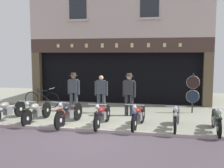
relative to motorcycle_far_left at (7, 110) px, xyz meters
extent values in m
cube|color=gray|center=(3.48, 4.13, -0.46)|extent=(21.19, 10.00, 0.08)
cube|color=#AD9D98|center=(3.48, -0.79, -0.41)|extent=(21.19, 0.16, 0.18)
cube|color=black|center=(3.48, 6.43, 0.88)|extent=(8.46, 4.00, 2.60)
cube|color=brown|center=(-0.90, 4.31, 0.88)|extent=(0.44, 0.36, 2.60)
cube|color=brown|center=(7.86, 4.31, 0.88)|extent=(0.44, 0.36, 2.60)
cube|color=#23282D|center=(3.48, 4.68, 1.01)|extent=(8.09, 0.03, 2.18)
cube|color=#45302A|center=(3.48, 4.25, 2.53)|extent=(9.19, 0.24, 0.70)
cube|color=#DBC684|center=(0.41, 4.11, 2.53)|extent=(0.14, 0.03, 0.17)
cube|color=#DBC684|center=(1.15, 4.11, 2.53)|extent=(0.14, 0.03, 0.17)
cube|color=#DBC684|center=(1.92, 4.11, 2.53)|extent=(0.14, 0.03, 0.19)
cube|color=#DBC684|center=(2.74, 4.11, 2.53)|extent=(0.14, 0.03, 0.21)
cube|color=#DBC684|center=(3.47, 4.11, 2.53)|extent=(0.14, 0.03, 0.21)
cube|color=#DBC684|center=(4.23, 4.11, 2.53)|extent=(0.14, 0.03, 0.21)
cube|color=#DBC684|center=(5.03, 4.11, 2.53)|extent=(0.14, 0.03, 0.20)
cube|color=#DBC684|center=(5.80, 4.11, 2.53)|extent=(0.14, 0.03, 0.19)
cube|color=#DBC684|center=(6.52, 4.11, 2.53)|extent=(0.14, 0.03, 0.16)
cube|color=#C2ACA5|center=(3.48, 4.33, 4.49)|extent=(9.19, 0.40, 3.22)
cube|color=#23282D|center=(1.49, 4.11, 4.49)|extent=(0.90, 0.02, 1.30)
cube|color=#C2ACA5|center=(1.49, 4.08, 3.79)|extent=(1.10, 0.12, 0.10)
cube|color=#23282D|center=(5.05, 4.11, 4.49)|extent=(0.90, 0.02, 1.30)
cube|color=#C2ACA5|center=(5.05, 4.08, 3.79)|extent=(1.10, 0.12, 0.10)
cylinder|color=black|center=(0.09, 0.72, -0.10)|extent=(0.16, 0.64, 0.63)
cylinder|color=silver|center=(0.09, 0.72, -0.10)|extent=(0.13, 0.15, 0.14)
cube|color=#293246|center=(0.00, 0.02, 0.02)|extent=(0.24, 1.30, 0.07)
cube|color=slate|center=(0.00, 0.02, -0.05)|extent=(0.24, 0.34, 0.26)
ellipsoid|color=gray|center=(-0.02, -0.14, 0.22)|extent=(0.28, 0.48, 0.20)
ellipsoid|color=#38281E|center=(0.04, 0.28, 0.20)|extent=(0.24, 0.32, 0.10)
cylinder|color=black|center=(1.15, -0.67, -0.11)|extent=(0.10, 0.62, 0.62)
cylinder|color=silver|center=(1.15, -0.67, -0.11)|extent=(0.11, 0.14, 0.14)
cylinder|color=black|center=(1.23, 0.75, -0.11)|extent=(0.11, 0.62, 0.62)
cylinder|color=silver|center=(1.23, 0.75, -0.11)|extent=(0.12, 0.14, 0.14)
cube|color=black|center=(1.19, 0.04, 0.01)|extent=(0.14, 1.32, 0.07)
cube|color=slate|center=(1.19, 0.04, -0.06)|extent=(0.22, 0.33, 0.26)
ellipsoid|color=gray|center=(1.18, -0.13, 0.21)|extent=(0.24, 0.47, 0.20)
ellipsoid|color=#38281E|center=(1.21, 0.30, 0.19)|extent=(0.22, 0.31, 0.10)
cube|color=black|center=(1.15, -0.67, 0.22)|extent=(0.12, 0.36, 0.04)
sphere|color=silver|center=(1.16, -0.61, 0.39)|extent=(0.15, 0.15, 0.15)
cylinder|color=silver|center=(1.16, -0.61, 0.47)|extent=(0.62, 0.06, 0.02)
cylinder|color=silver|center=(1.16, -0.63, 0.18)|extent=(0.05, 0.29, 0.60)
cylinder|color=black|center=(2.40, -0.77, -0.09)|extent=(0.15, 0.66, 0.66)
cylinder|color=silver|center=(2.40, -0.77, -0.09)|extent=(0.12, 0.16, 0.15)
cylinder|color=black|center=(2.57, 0.60, -0.09)|extent=(0.16, 0.67, 0.66)
cylinder|color=silver|center=(2.57, 0.60, -0.09)|extent=(0.13, 0.16, 0.15)
cube|color=#4F1614|center=(2.48, -0.09, 0.03)|extent=(0.23, 1.28, 0.07)
cube|color=slate|center=(2.48, -0.09, -0.04)|extent=(0.24, 0.34, 0.26)
ellipsoid|color=black|center=(2.46, -0.25, 0.23)|extent=(0.27, 0.48, 0.20)
ellipsoid|color=#38281E|center=(2.52, 0.16, 0.21)|extent=(0.24, 0.32, 0.10)
cube|color=#4F1614|center=(2.40, -0.77, 0.26)|extent=(0.14, 0.37, 0.04)
sphere|color=silver|center=(2.41, -0.71, 0.41)|extent=(0.15, 0.15, 0.15)
cylinder|color=silver|center=(2.41, -0.71, 0.49)|extent=(0.62, 0.10, 0.02)
cylinder|color=silver|center=(2.40, -0.73, 0.20)|extent=(0.07, 0.29, 0.60)
cylinder|color=black|center=(3.66, -0.75, -0.11)|extent=(0.09, 0.62, 0.62)
cylinder|color=silver|center=(3.66, -0.75, -0.11)|extent=(0.11, 0.14, 0.14)
cylinder|color=black|center=(3.72, 0.63, -0.11)|extent=(0.10, 0.62, 0.62)
cylinder|color=silver|center=(3.72, 0.63, -0.11)|extent=(0.12, 0.14, 0.14)
cube|color=black|center=(3.69, -0.06, 0.01)|extent=(0.12, 1.27, 0.07)
cube|color=slate|center=(3.69, -0.06, -0.06)|extent=(0.21, 0.33, 0.26)
ellipsoid|color=maroon|center=(3.68, -0.23, 0.21)|extent=(0.24, 0.47, 0.20)
ellipsoid|color=#38281E|center=(3.70, 0.19, 0.19)|extent=(0.21, 0.31, 0.10)
cube|color=black|center=(3.66, -0.75, 0.22)|extent=(0.11, 0.36, 0.04)
sphere|color=silver|center=(3.67, -0.69, 0.39)|extent=(0.15, 0.15, 0.15)
cylinder|color=silver|center=(3.67, -0.69, 0.47)|extent=(0.62, 0.05, 0.02)
cylinder|color=silver|center=(3.66, -0.71, 0.18)|extent=(0.04, 0.23, 0.62)
cylinder|color=black|center=(4.86, -0.67, -0.10)|extent=(0.15, 0.65, 0.65)
cylinder|color=silver|center=(4.86, -0.67, -0.10)|extent=(0.12, 0.15, 0.14)
cylinder|color=black|center=(5.02, 0.68, -0.10)|extent=(0.16, 0.65, 0.65)
cylinder|color=silver|center=(5.02, 0.68, -0.10)|extent=(0.13, 0.15, 0.14)
cube|color=navy|center=(4.94, 0.00, 0.02)|extent=(0.22, 1.25, 0.07)
cube|color=slate|center=(4.94, 0.00, -0.05)|extent=(0.24, 0.34, 0.26)
ellipsoid|color=maroon|center=(4.92, -0.16, 0.22)|extent=(0.27, 0.48, 0.20)
ellipsoid|color=#38281E|center=(4.97, 0.25, 0.20)|extent=(0.23, 0.32, 0.10)
cube|color=navy|center=(4.86, -0.67, 0.24)|extent=(0.14, 0.37, 0.04)
sphere|color=silver|center=(4.87, -0.61, 0.40)|extent=(0.15, 0.15, 0.15)
cylinder|color=silver|center=(4.87, -0.61, 0.48)|extent=(0.62, 0.10, 0.02)
cylinder|color=silver|center=(4.87, -0.63, 0.19)|extent=(0.07, 0.28, 0.60)
cylinder|color=black|center=(6.14, -0.65, -0.10)|extent=(0.13, 0.64, 0.63)
cylinder|color=silver|center=(6.14, -0.65, -0.10)|extent=(0.11, 0.15, 0.14)
cylinder|color=black|center=(6.26, 0.72, -0.10)|extent=(0.14, 0.64, 0.63)
cylinder|color=silver|center=(6.26, 0.72, -0.10)|extent=(0.12, 0.15, 0.14)
cube|color=gray|center=(6.20, 0.03, 0.02)|extent=(0.19, 1.27, 0.07)
cube|color=slate|center=(6.20, 0.03, -0.05)|extent=(0.23, 0.34, 0.26)
ellipsoid|color=black|center=(6.19, -0.13, 0.22)|extent=(0.26, 0.48, 0.20)
ellipsoid|color=#38281E|center=(6.22, 0.28, 0.20)|extent=(0.23, 0.32, 0.10)
cube|color=gray|center=(6.14, -0.65, 0.23)|extent=(0.13, 0.37, 0.04)
sphere|color=silver|center=(6.14, -0.59, 0.40)|extent=(0.15, 0.15, 0.15)
cylinder|color=silver|center=(6.14, -0.59, 0.48)|extent=(0.62, 0.08, 0.02)
cylinder|color=silver|center=(6.14, -0.61, 0.19)|extent=(0.06, 0.28, 0.60)
cylinder|color=black|center=(7.41, -0.74, -0.11)|extent=(0.11, 0.62, 0.62)
cylinder|color=silver|center=(7.41, -0.74, -0.11)|extent=(0.11, 0.14, 0.14)
cylinder|color=black|center=(7.49, 0.57, -0.11)|extent=(0.12, 0.62, 0.62)
cylinder|color=silver|center=(7.49, 0.57, -0.11)|extent=(0.12, 0.14, 0.14)
cube|color=black|center=(7.45, -0.08, 0.01)|extent=(0.15, 1.22, 0.07)
cube|color=slate|center=(7.45, -0.08, -0.06)|extent=(0.22, 0.33, 0.26)
ellipsoid|color=#33452D|center=(7.44, -0.24, 0.21)|extent=(0.25, 0.47, 0.20)
ellipsoid|color=#38281E|center=(7.46, 0.15, 0.19)|extent=(0.22, 0.31, 0.10)
cube|color=black|center=(7.41, -0.74, 0.22)|extent=(0.12, 0.37, 0.04)
sphere|color=silver|center=(7.41, -0.68, 0.39)|extent=(0.15, 0.15, 0.15)
cylinder|color=silver|center=(7.41, -0.68, 0.47)|extent=(0.62, 0.06, 0.02)
cylinder|color=silver|center=(7.41, -0.70, 0.18)|extent=(0.05, 0.29, 0.60)
cylinder|color=#3D424C|center=(1.99, 2.15, 0.00)|extent=(0.15, 0.15, 0.84)
cylinder|color=#3D424C|center=(1.77, 2.16, 0.00)|extent=(0.15, 0.15, 0.84)
cube|color=#3D424C|center=(1.88, 2.15, 0.70)|extent=(0.40, 0.25, 0.60)
cube|color=silver|center=(1.89, 2.27, 0.77)|extent=(0.14, 0.03, 0.34)
cube|color=navy|center=(1.89, 2.28, 0.76)|extent=(0.05, 0.02, 0.31)
cylinder|color=#3D424C|center=(2.12, 2.14, 0.64)|extent=(0.09, 0.09, 0.63)
cylinder|color=#3D424C|center=(1.65, 2.17, 0.64)|extent=(0.09, 0.09, 0.63)
sphere|color=#9E7A5B|center=(1.88, 2.15, 1.11)|extent=(0.20, 0.20, 0.20)
cylinder|color=#4C4238|center=(1.88, 2.15, 1.17)|extent=(0.34, 0.34, 0.01)
cylinder|color=#4C4238|center=(1.88, 2.15, 1.22)|extent=(0.21, 0.21, 0.11)
cylinder|color=#3D424C|center=(3.28, 1.99, 0.00)|extent=(0.15, 0.15, 0.85)
cylinder|color=#3D424C|center=(3.06, 1.97, 0.00)|extent=(0.15, 0.15, 0.85)
cube|color=#3D424C|center=(3.17, 1.98, 0.70)|extent=(0.40, 0.25, 0.58)
cube|color=silver|center=(3.16, 2.10, 0.77)|extent=(0.14, 0.03, 0.32)
cube|color=maroon|center=(3.16, 2.11, 0.76)|extent=(0.05, 0.02, 0.30)
cylinder|color=#3D424C|center=(3.41, 2.00, 0.65)|extent=(0.09, 0.09, 0.61)
cylinder|color=#3D424C|center=(2.94, 1.96, 0.65)|extent=(0.09, 0.09, 0.61)
sphere|color=beige|center=(3.17, 1.98, 1.10)|extent=(0.19, 0.19, 0.19)
cylinder|color=#2D2D33|center=(4.51, 1.69, 0.03)|extent=(0.15, 0.15, 0.89)
cylinder|color=#2D2D33|center=(4.29, 1.74, 0.03)|extent=(0.15, 0.15, 0.89)
cube|color=#2D2D33|center=(4.40, 1.71, 0.75)|extent=(0.42, 0.30, 0.59)
cube|color=silver|center=(4.43, 1.83, 0.82)|extent=(0.14, 0.05, 0.33)
cube|color=navy|center=(4.43, 1.84, 0.81)|extent=(0.05, 0.02, 0.31)
cylinder|color=#2D2D33|center=(4.63, 1.66, 0.68)|extent=(0.09, 0.09, 0.64)
cylinder|color=#2D2D33|center=(4.17, 1.77, 0.68)|extent=(0.09, 0.09, 0.64)
sphere|color=beige|center=(4.40, 1.71, 1.15)|extent=(0.20, 0.20, 0.20)
cylinder|color=#4C4238|center=(4.40, 1.71, 1.21)|extent=(0.34, 0.34, 0.01)
cylinder|color=#4C4238|center=(4.40, 1.71, 1.26)|extent=(0.21, 0.21, 0.11)
cylinder|color=#232328|center=(7.01, 2.75, 0.43)|extent=(0.06, 0.06, 1.71)
cylinder|color=black|center=(7.01, 2.73, 0.91)|extent=(0.53, 0.03, 0.53)
torus|color=beige|center=(7.01, 2.74, 0.91)|extent=(0.56, 0.04, 0.56)
cylinder|color=#192338|center=(7.01, 2.73, 0.29)|extent=(0.53, 0.03, 0.53)
torus|color=beige|center=(7.01, 2.74, 0.29)|extent=(0.56, 0.04, 0.56)
cube|color=beige|center=(1.39, 4.53, 1.24)|extent=(0.76, 0.02, 0.96)
cube|color=#1E3323|center=(1.39, 4.51, 1.62)|extent=(0.76, 0.01, 0.20)
cube|color=beige|center=(0.18, 4.53, 1.19)|extent=(0.73, 0.02, 1.12)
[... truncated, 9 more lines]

